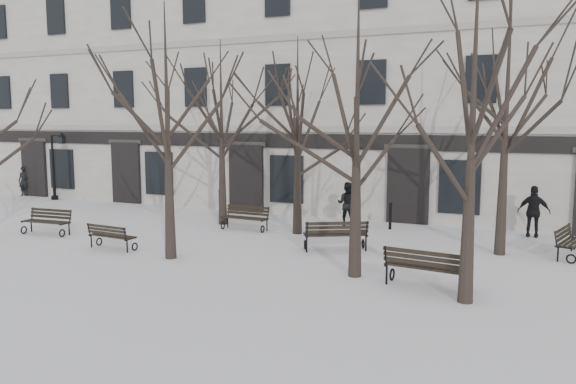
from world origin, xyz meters
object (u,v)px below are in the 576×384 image
Objects in this scene: bench_1 at (111,236)px; bench_3 at (245,217)px; tree_2 at (357,94)px; bench_4 at (336,234)px; tree_1 at (167,101)px; lamp_post at (56,161)px; bench_0 at (47,221)px; tree_3 at (474,87)px; bench_2 at (426,267)px; bench_5 at (570,241)px.

bench_3 reaches higher than bench_1.
tree_2 is 4.94m from bench_4.
tree_2 is (5.42, 0.30, 0.11)m from tree_1.
bench_4 is 0.59× the size of lamp_post.
bench_1 is at bearing -18.84° from bench_0.
tree_3 is 3.67× the size of bench_2.
bench_2 is (1.85, -0.37, -4.06)m from tree_2.
bench_5 is (16.49, 3.65, -0.01)m from bench_0.
bench_4 is (4.06, 2.76, -3.96)m from tree_1.
lamp_post is at bearing 157.71° from tree_3.
tree_3 reaches higher than bench_1.
tree_1 is 12.23m from bench_5.
tree_3 is at bearing 153.09° from bench_2.
bench_3 is at bearing 106.22° from bench_5.
bench_5 is at bearing -155.86° from bench_1.
bench_1 is at bearing 175.21° from tree_3.
tree_3 is at bearing -11.61° from bench_0.
bench_0 is at bearing 117.76° from bench_5.
bench_5 is (10.52, 4.78, -4.01)m from tree_1.
bench_4 is at bearing -153.57° from bench_1.
tree_1 is 4.43× the size of bench_1.
bench_3 is 0.96× the size of bench_5.
tree_3 is at bearing -4.92° from tree_1.
bench_0 is 0.53× the size of lamp_post.
lamp_post reaches higher than bench_1.
bench_1 is 0.89× the size of bench_5.
bench_2 is (9.59, -0.24, 0.10)m from bench_1.
bench_0 is 6.90m from bench_3.
bench_2 is 5.84m from bench_5.
bench_5 is at bearing -7.28° from lamp_post.
bench_2 reaches higher than bench_3.
lamp_post reaches higher than bench_4.
tree_2 is 2.99m from tree_3.
bench_5 is at bearing 41.23° from tree_2.
bench_1 is 13.65m from bench_5.
lamp_post is (-20.47, 8.39, -2.70)m from tree_3.
bench_0 is at bearing -148.64° from bench_3.
bench_2 is at bearing -21.67° from lamp_post.
tree_2 is at bearing -37.32° from bench_3.
tree_3 is 14.91m from bench_0.
bench_3 is 12.69m from lamp_post.
tree_2 is at bearing 146.50° from bench_5.
tree_2 is at bearing -174.65° from bench_1.
bench_0 is at bearing -10.14° from bench_1.
bench_4 is (-1.35, 2.46, -4.07)m from tree_2.
tree_3 is at bearing 179.65° from bench_1.
tree_1 reaches higher than lamp_post.
bench_4 is (4.08, -1.84, 0.05)m from bench_3.
bench_4 is at bearing 140.25° from tree_3.
tree_1 reaches higher than bench_2.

